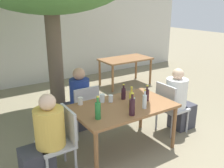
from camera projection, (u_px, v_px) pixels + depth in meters
The scene contains 21 objects.
ground_plane at pixel (122, 149), 3.96m from camera, with size 30.00×30.00×0.00m, color gray.
cafe_building_wall at pixel (37, 33), 6.72m from camera, with size 10.00×0.08×2.80m.
dining_table_front at pixel (123, 110), 3.74m from camera, with size 1.51×0.93×0.75m.
dining_table_back at pixel (126, 62), 6.80m from camera, with size 1.38×0.77×0.75m.
patio_chair_0 at pixel (62, 138), 3.28m from camera, with size 0.44×0.44×0.91m.
patio_chair_1 at pixel (169, 105), 4.30m from camera, with size 0.44×0.44×0.91m.
patio_chair_2 at pixel (84, 108), 4.19m from camera, with size 0.44×0.44×0.91m.
person_seated_0 at pixel (44, 142), 3.16m from camera, with size 0.59×0.38×1.16m.
person_seated_1 at pixel (179, 102), 4.42m from camera, with size 0.58×0.37×1.15m.
person_seated_2 at pixel (78, 103), 4.38m from camera, with size 0.34×0.57×1.18m.
wine_bottle_0 at pixel (147, 95), 3.87m from camera, with size 0.07×0.07×0.25m.
oil_cruet_1 at pixel (131, 99), 3.61m from camera, with size 0.07×0.07×0.32m.
water_bottle_2 at pixel (145, 101), 3.58m from camera, with size 0.06×0.06×0.28m.
wine_bottle_3 at pixel (123, 93), 3.93m from camera, with size 0.07×0.07×0.25m.
green_bottle_4 at pixel (98, 110), 3.25m from camera, with size 0.08×0.08×0.32m.
wine_bottle_5 at pixel (132, 107), 3.36m from camera, with size 0.08×0.08×0.32m.
drinking_glass_0 at pixel (111, 99), 3.82m from camera, with size 0.07×0.07×0.11m.
drinking_glass_1 at pixel (146, 93), 4.04m from camera, with size 0.07×0.07×0.11m.
drinking_glass_2 at pixel (80, 101), 3.73m from camera, with size 0.08×0.08×0.11m.
drinking_glass_3 at pixel (132, 101), 3.71m from camera, with size 0.08×0.08×0.11m.
drinking_glass_4 at pixel (102, 98), 3.82m from camera, with size 0.08×0.08×0.13m.
Camera 1 is at (-2.00, -2.79, 2.22)m, focal length 40.00 mm.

